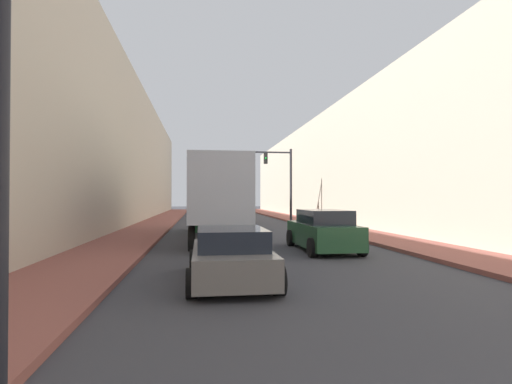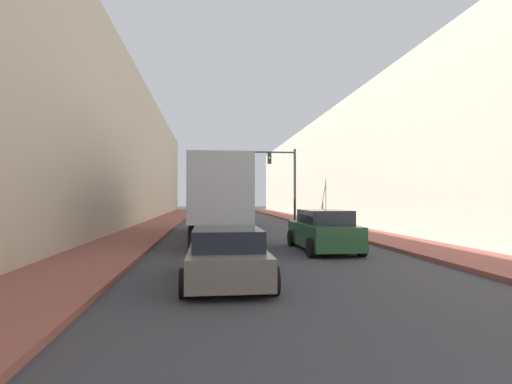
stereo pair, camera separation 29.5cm
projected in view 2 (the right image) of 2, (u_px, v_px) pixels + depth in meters
The scene contains 8 objects.
sidewalk_right at pixel (322, 224), 30.92m from camera, with size 2.95×80.00×0.15m.
sidewalk_left at pixel (157, 226), 29.42m from camera, with size 2.95×80.00×0.15m.
building_right at pixel (377, 164), 31.53m from camera, with size 6.00×80.00×9.65m.
building_left at pixel (94, 146), 28.97m from camera, with size 6.00×80.00×11.74m.
semi_truck at pixel (217, 197), 20.87m from camera, with size 2.54×12.29×3.88m.
sedan_car at pixel (226, 256), 10.02m from camera, with size 2.11×4.33×1.36m.
suv_car at pixel (323, 231), 15.97m from camera, with size 2.10×4.74×1.64m.
traffic_signal_gantry at pixel (276, 171), 33.00m from camera, with size 6.50×0.35×6.20m.
Camera 2 is at (-2.52, -0.12, 2.11)m, focal length 28.00 mm.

